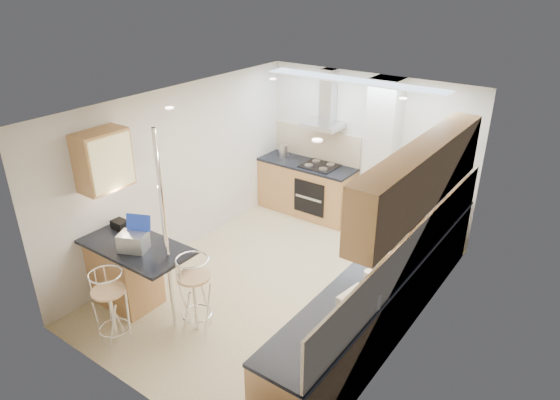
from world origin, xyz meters
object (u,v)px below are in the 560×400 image
Objects in this scene: bar_stool_near at (111,309)px; laptop at (133,242)px; bread_bin at (358,303)px; bar_stool_end at (195,295)px; microwave at (407,232)px.

laptop is at bearing 102.11° from bar_stool_near.
bar_stool_near is 2.77m from bread_bin.
bar_stool_end reaches higher than bar_stool_near.
microwave is 2.64m from bar_stool_end.
bread_bin is (0.15, -1.55, -0.04)m from microwave.
bread_bin is at bearing -163.77° from microwave.
laptop is 0.79m from bar_stool_near.
bread_bin reaches higher than bar_stool_near.
microwave reaches higher than bar_stool_near.
bar_stool_near is at bearing -98.02° from laptop.
bar_stool_near is 2.72× the size of bread_bin.
microwave is 0.51× the size of bar_stool_near.
bread_bin is at bearing -13.46° from laptop.
bar_stool_end is 2.01m from bread_bin.
laptop reaches higher than bread_bin.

